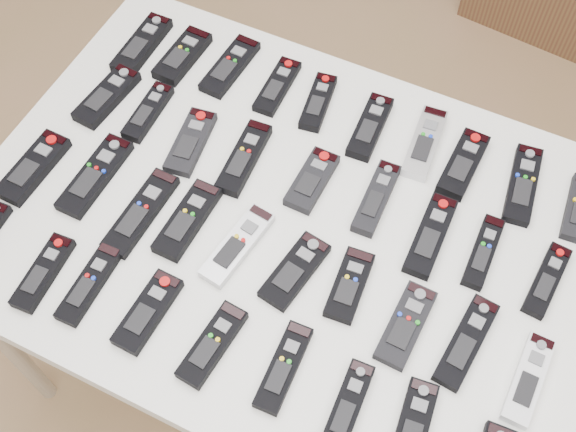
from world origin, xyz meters
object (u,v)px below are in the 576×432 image
at_px(remote_34, 284,367).
at_px(remote_33, 212,344).
at_px(remote_25, 349,285).
at_px(remote_16, 431,236).
at_px(remote_19, 33,167).
at_px(remote_0, 142,45).
at_px(remote_28, 528,379).
at_px(remote_24, 295,271).
at_px(remote_35, 347,407).
at_px(remote_12, 191,142).
at_px(remote_27, 466,342).
at_px(remote_4, 318,102).
at_px(remote_5, 370,127).
at_px(remote_3, 277,86).
at_px(remote_17, 483,252).
at_px(remote_20, 95,176).
at_px(remote_22, 187,220).
at_px(remote_30, 43,273).
at_px(remote_23, 238,245).
at_px(remote_18, 547,280).
at_px(remote_36, 413,427).
at_px(remote_8, 523,185).
at_px(table, 288,236).
at_px(remote_15, 376,198).
at_px(remote_2, 230,66).
at_px(remote_32, 148,312).
at_px(remote_6, 425,143).
at_px(remote_26, 406,325).
at_px(remote_7, 463,164).
at_px(remote_31, 90,284).
at_px(remote_10, 107,96).

bearing_deg(remote_34, remote_33, -174.96).
bearing_deg(remote_25, remote_16, 54.04).
bearing_deg(remote_33, remote_19, 166.16).
relative_size(remote_0, remote_28, 1.08).
height_order(remote_24, remote_35, remote_35).
relative_size(remote_12, remote_24, 1.03).
bearing_deg(remote_27, remote_4, 146.20).
bearing_deg(remote_5, remote_3, 172.22).
relative_size(remote_17, remote_20, 0.80).
bearing_deg(remote_28, remote_22, 179.58).
xyz_separation_m(remote_25, remote_30, (-0.53, -0.23, -0.00)).
bearing_deg(remote_12, remote_23, -48.88).
relative_size(remote_18, remote_36, 0.99).
relative_size(remote_8, remote_30, 1.17).
distance_m(remote_22, remote_27, 0.57).
bearing_deg(remote_16, remote_36, -75.74).
distance_m(table, remote_27, 0.41).
xyz_separation_m(remote_4, remote_15, (0.21, -0.17, 0.00)).
relative_size(remote_2, remote_27, 0.97).
bearing_deg(remote_23, remote_19, -169.43).
height_order(remote_27, remote_32, remote_32).
relative_size(remote_2, remote_20, 0.89).
relative_size(remote_28, remote_35, 1.05).
bearing_deg(remote_6, table, -126.37).
distance_m(remote_19, remote_26, 0.81).
distance_m(remote_18, remote_26, 0.28).
bearing_deg(remote_2, remote_23, -56.81).
xyz_separation_m(remote_0, remote_22, (0.33, -0.36, 0.00)).
height_order(remote_6, remote_12, remote_6).
bearing_deg(remote_5, remote_17, -34.19).
xyz_separation_m(remote_22, remote_36, (0.54, -0.18, -0.00)).
distance_m(remote_20, remote_33, 0.44).
distance_m(remote_16, remote_17, 0.10).
relative_size(remote_24, remote_33, 0.99).
relative_size(remote_24, remote_35, 0.98).
bearing_deg(remote_2, remote_33, -61.30).
distance_m(table, remote_17, 0.39).
bearing_deg(remote_17, remote_24, -149.04).
relative_size(remote_19, remote_20, 0.89).
bearing_deg(remote_0, remote_15, -13.92).
distance_m(remote_7, remote_15, 0.20).
height_order(remote_28, remote_31, same).
xyz_separation_m(remote_5, remote_10, (-0.55, -0.17, 0.00)).
bearing_deg(remote_31, remote_23, 41.23).
distance_m(remote_0, remote_18, 1.01).
height_order(remote_4, remote_20, same).
bearing_deg(remote_22, remote_3, 90.23).
height_order(remote_20, remote_33, remote_33).
bearing_deg(remote_3, remote_27, -36.41).
xyz_separation_m(remote_24, remote_33, (-0.07, -0.20, 0.00)).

